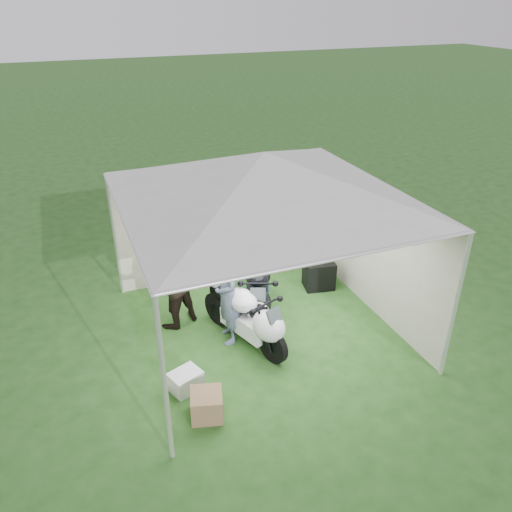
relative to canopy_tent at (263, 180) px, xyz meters
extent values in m
plane|color=#214A18|center=(0.00, -0.03, -2.58)|extent=(80.00, 80.00, 0.00)
cylinder|color=silver|center=(-2.00, -2.03, -1.43)|extent=(0.06, 0.06, 2.30)
cylinder|color=silver|center=(2.00, -2.03, -1.43)|extent=(0.06, 0.06, 2.30)
cylinder|color=silver|center=(-2.00, 1.97, -1.43)|extent=(0.06, 0.06, 2.30)
cylinder|color=silver|center=(2.00, 1.97, -1.43)|extent=(0.06, 0.06, 2.30)
cube|color=beige|center=(0.00, 1.97, -1.43)|extent=(4.00, 0.02, 2.30)
cube|color=beige|center=(-2.00, -0.03, -1.43)|extent=(0.02, 4.00, 2.30)
cube|color=beige|center=(2.00, -0.03, -1.43)|extent=(0.02, 4.00, 2.30)
pyramid|color=silver|center=(0.00, -0.03, 0.07)|extent=(5.66, 5.66, 0.70)
cube|color=#99A5B7|center=(-1.65, 1.95, -0.73)|extent=(0.22, 0.02, 0.28)
cube|color=#99A5B7|center=(-1.30, 1.95, -0.73)|extent=(0.22, 0.02, 0.28)
cube|color=#99A5B7|center=(-0.95, 1.95, -0.73)|extent=(0.22, 0.01, 0.28)
cube|color=#99A5B7|center=(-0.60, 1.95, -0.73)|extent=(0.22, 0.01, 0.28)
cube|color=#99A5B7|center=(-1.65, 1.95, -1.03)|extent=(0.22, 0.02, 0.28)
cube|color=#99A5B7|center=(-1.30, 1.95, -1.03)|extent=(0.22, 0.01, 0.28)
cube|color=#99A5B7|center=(-0.95, 1.95, -1.03)|extent=(0.22, 0.02, 0.28)
cube|color=#99A5B7|center=(-0.60, 1.95, -1.03)|extent=(0.22, 0.01, 0.28)
cylinder|color=#D8590C|center=(0.20, 1.94, -0.63)|extent=(3.20, 0.02, 0.02)
cylinder|color=black|center=(-0.18, -0.85, -2.29)|extent=(0.28, 0.57, 0.57)
cylinder|color=black|center=(-0.63, 0.40, -2.29)|extent=(0.33, 0.59, 0.57)
cube|color=white|center=(-0.39, -0.27, -2.21)|extent=(0.61, 0.96, 0.29)
ellipsoid|color=white|center=(-0.21, -0.76, -1.98)|extent=(0.60, 0.68, 0.48)
ellipsoid|color=white|center=(-0.42, -0.18, -1.83)|extent=(0.59, 0.69, 0.34)
cube|color=black|center=(-0.55, 0.18, -1.89)|extent=(0.43, 0.62, 0.13)
cube|color=white|center=(-0.65, 0.47, -1.81)|extent=(0.29, 0.34, 0.17)
cube|color=black|center=(-0.51, 0.09, -2.05)|extent=(0.27, 0.53, 0.10)
cube|color=#3F474C|center=(-0.17, -0.87, -1.74)|extent=(0.26, 0.21, 0.20)
cylinder|color=black|center=(-0.18, -0.27, -2.28)|extent=(0.30, 0.58, 0.58)
cylinder|color=black|center=(0.32, 0.99, -2.28)|extent=(0.35, 0.59, 0.58)
cube|color=black|center=(0.05, 0.32, -2.21)|extent=(0.65, 0.98, 0.29)
ellipsoid|color=black|center=(-0.15, -0.18, -1.97)|extent=(0.62, 0.70, 0.49)
ellipsoid|color=black|center=(0.09, 0.41, -1.82)|extent=(0.62, 0.71, 0.34)
cube|color=black|center=(0.23, 0.77, -1.88)|extent=(0.45, 0.63, 0.14)
cube|color=black|center=(0.35, 1.07, -1.80)|extent=(0.31, 0.35, 0.17)
cube|color=maroon|center=(0.19, 0.68, -2.04)|extent=(0.29, 0.53, 0.10)
cube|color=#3F474C|center=(-0.19, -0.29, -1.72)|extent=(0.27, 0.22, 0.20)
cylinder|color=white|center=(-0.23, -0.38, -1.97)|extent=(0.33, 0.15, 0.35)
cube|color=blue|center=(0.35, 1.08, -2.42)|extent=(0.47, 0.38, 0.30)
imported|color=black|center=(-1.33, 0.65, -1.74)|extent=(0.99, 0.90, 1.66)
imported|color=slate|center=(-0.60, -0.09, -1.73)|extent=(0.47, 0.66, 1.68)
cube|color=black|center=(1.48, 0.80, -2.30)|extent=(0.61, 0.53, 0.54)
cube|color=silver|center=(-1.55, -0.96, -2.43)|extent=(0.52, 0.46, 0.28)
cube|color=olive|center=(-1.42, -1.55, -2.39)|extent=(0.50, 0.50, 0.37)
camera|label=1|loc=(-2.61, -6.29, 2.38)|focal=35.00mm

